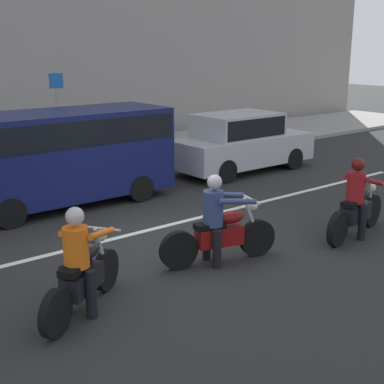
# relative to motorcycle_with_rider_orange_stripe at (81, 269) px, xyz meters

# --- Properties ---
(ground_plane) EXTENTS (80.00, 80.00, 0.00)m
(ground_plane) POSITION_rel_motorcycle_with_rider_orange_stripe_xyz_m (2.61, 1.36, -0.64)
(ground_plane) COLOR #252525
(sidewalk_slab) EXTENTS (40.00, 4.40, 0.14)m
(sidewalk_slab) POSITION_rel_motorcycle_with_rider_orange_stripe_xyz_m (2.61, 9.36, -0.57)
(sidewalk_slab) COLOR gray
(sidewalk_slab) RESTS_ON ground_plane
(lane_marking_stripe) EXTENTS (18.00, 0.14, 0.01)m
(lane_marking_stripe) POSITION_rel_motorcycle_with_rider_orange_stripe_xyz_m (1.91, 2.26, -0.63)
(lane_marking_stripe) COLOR silver
(lane_marking_stripe) RESTS_ON ground_plane
(motorcycle_with_rider_orange_stripe) EXTENTS (1.77, 1.25, 1.55)m
(motorcycle_with_rider_orange_stripe) POSITION_rel_motorcycle_with_rider_orange_stripe_xyz_m (0.00, 0.00, 0.00)
(motorcycle_with_rider_orange_stripe) COLOR black
(motorcycle_with_rider_orange_stripe) RESTS_ON ground_plane
(motorcycle_with_rider_crimson) EXTENTS (2.17, 0.76, 1.57)m
(motorcycle_with_rider_crimson) POSITION_rel_motorcycle_with_rider_orange_stripe_xyz_m (5.59, -0.49, -0.00)
(motorcycle_with_rider_crimson) COLOR black
(motorcycle_with_rider_crimson) RESTS_ON ground_plane
(motorcycle_with_rider_denim_blue) EXTENTS (2.11, 0.84, 1.56)m
(motorcycle_with_rider_denim_blue) POSITION_rel_motorcycle_with_rider_orange_stripe_xyz_m (2.63, 0.15, -0.00)
(motorcycle_with_rider_denim_blue) COLOR black
(motorcycle_with_rider_denim_blue) RESTS_ON ground_plane
(parked_van_navy) EXTENTS (5.06, 1.96, 2.17)m
(parked_van_navy) POSITION_rel_motorcycle_with_rider_orange_stripe_xyz_m (2.04, 4.99, 0.63)
(parked_van_navy) COLOR #11194C
(parked_van_navy) RESTS_ON ground_plane
(parked_sedan_silver) EXTENTS (4.39, 1.82, 1.72)m
(parked_sedan_silver) POSITION_rel_motorcycle_with_rider_orange_stripe_xyz_m (7.68, 4.99, 0.24)
(parked_sedan_silver) COLOR #B2B5BA
(parked_sedan_silver) RESTS_ON ground_plane
(street_sign_post) EXTENTS (0.44, 0.08, 2.71)m
(street_sign_post) POSITION_rel_motorcycle_with_rider_orange_stripe_xyz_m (3.74, 8.81, 1.14)
(street_sign_post) COLOR gray
(street_sign_post) RESTS_ON sidewalk_slab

